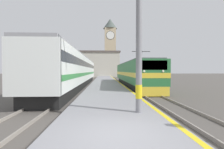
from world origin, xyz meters
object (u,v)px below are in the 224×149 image
(passenger_train, at_px, (78,71))
(locomotive_train, at_px, (133,74))
(catenary_mast, at_px, (141,9))
(clock_tower, at_px, (110,45))

(passenger_train, bearing_deg, locomotive_train, -8.06)
(locomotive_train, height_order, catenary_mast, catenary_mast)
(catenary_mast, distance_m, clock_tower, 68.00)
(locomotive_train, relative_size, clock_tower, 0.81)
(locomotive_train, relative_size, catenary_mast, 2.22)
(clock_tower, bearing_deg, catenary_mast, -91.09)
(passenger_train, distance_m, clock_tower, 51.35)
(catenary_mast, relative_size, clock_tower, 0.37)
(passenger_train, bearing_deg, catenary_mast, -73.27)
(locomotive_train, distance_m, clock_tower, 52.13)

